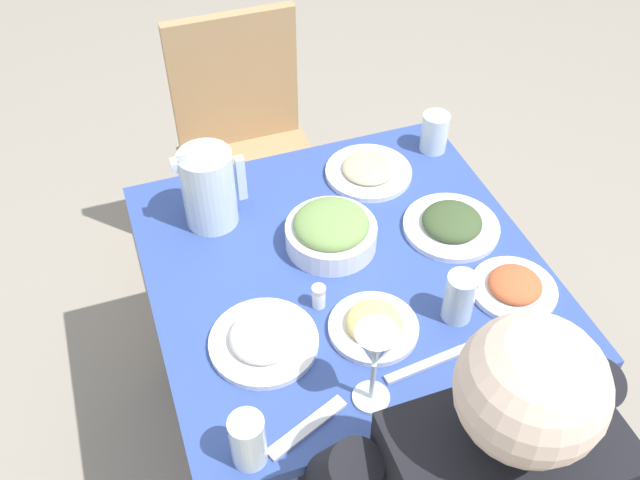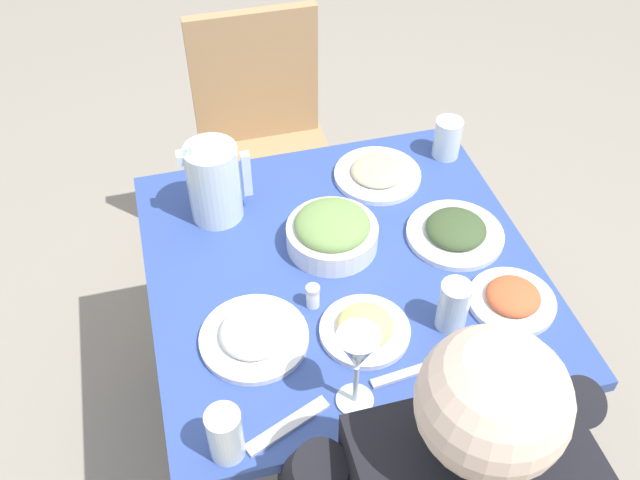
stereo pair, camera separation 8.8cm
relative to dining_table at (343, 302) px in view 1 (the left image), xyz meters
The scene contains 17 objects.
ground_plane 0.58m from the dining_table, ahead, with size 8.00×8.00×0.00m, color gray.
dining_table is the anchor object (origin of this frame).
chair_far 0.72m from the dining_table, 92.80° to the left, with size 0.40×0.40×0.90m.
water_pitcher 0.40m from the dining_table, 134.90° to the left, with size 0.16×0.12×0.19m.
salad_bowl 0.18m from the dining_table, 94.92° to the left, with size 0.20×0.20×0.09m.
plate_fries 0.24m from the dining_table, 92.84° to the right, with size 0.18×0.18×0.05m.
plate_rice_curry 0.39m from the dining_table, 31.85° to the right, with size 0.18×0.18×0.04m.
plate_yoghurt 0.31m from the dining_table, 146.87° to the right, with size 0.22×0.22×0.05m.
plate_dolmas 0.31m from the dining_table, ahead, with size 0.22×0.22×0.05m.
plate_beans 0.34m from the dining_table, 58.12° to the left, with size 0.21×0.21×0.04m.
water_glass_near_left 0.32m from the dining_table, 51.80° to the right, with size 0.06×0.06×0.11m, color silver.
water_glass_near_right 0.52m from the dining_table, 130.41° to the right, with size 0.06×0.06×0.11m, color silver.
water_glass_center 0.51m from the dining_table, 40.44° to the left, with size 0.07×0.07×0.10m, color silver.
wine_glass 0.43m from the dining_table, 102.59° to the right, with size 0.08×0.08×0.20m.
salt_shaker 0.20m from the dining_table, 135.56° to the right, with size 0.03×0.03×0.05m.
fork_near 0.43m from the dining_table, 120.28° to the right, with size 0.17×0.03×0.01m, color silver.
knife_near 0.33m from the dining_table, 78.99° to the right, with size 0.18×0.02×0.01m, color silver.
Camera 1 is at (-0.40, -0.98, 1.84)m, focal length 39.83 mm.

